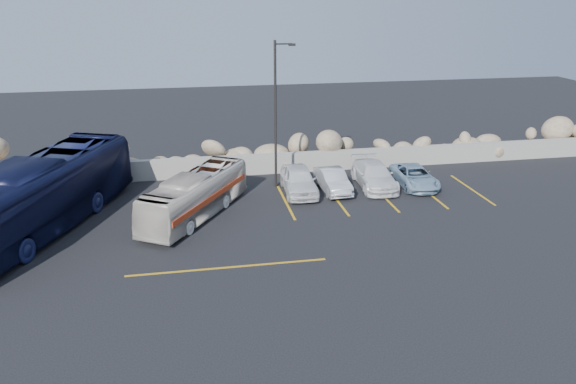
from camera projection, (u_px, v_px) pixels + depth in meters
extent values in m
plane|color=black|center=(253.00, 268.00, 22.36)|extent=(90.00, 90.00, 0.00)
cube|color=gray|center=(227.00, 166.00, 33.25)|extent=(60.00, 0.40, 1.20)
cube|color=gold|center=(187.00, 208.00, 28.39)|extent=(0.12, 5.00, 0.01)
cube|color=gold|center=(286.00, 202.00, 29.28)|extent=(0.12, 5.00, 0.01)
cube|color=gold|center=(336.00, 198.00, 29.75)|extent=(0.12, 5.00, 0.01)
cube|color=gold|center=(382.00, 195.00, 30.20)|extent=(0.12, 5.00, 0.01)
cube|color=gold|center=(428.00, 192.00, 30.65)|extent=(0.12, 5.00, 0.01)
cube|color=gold|center=(472.00, 189.00, 31.10)|extent=(0.12, 5.00, 0.01)
cube|color=gold|center=(228.00, 267.00, 22.37)|extent=(8.00, 0.12, 0.01)
cylinder|color=#292624|center=(275.00, 117.00, 30.21)|extent=(0.14, 0.14, 8.00)
cylinder|color=#292624|center=(283.00, 44.00, 29.00)|extent=(0.90, 0.08, 0.08)
cube|color=#292624|center=(292.00, 45.00, 29.10)|extent=(0.35, 0.18, 0.12)
imported|color=beige|center=(195.00, 195.00, 27.08)|extent=(5.64, 7.57, 2.17)
imported|color=#101436|center=(41.00, 195.00, 25.42)|extent=(7.21, 12.34, 3.39)
imported|color=white|center=(299.00, 180.00, 30.39)|extent=(1.88, 4.30, 1.44)
imported|color=silver|center=(333.00, 180.00, 30.73)|extent=(1.42, 3.70, 1.20)
imported|color=white|center=(374.00, 175.00, 31.37)|extent=(2.07, 4.64, 1.32)
imported|color=#87A6C0|center=(414.00, 177.00, 31.47)|extent=(1.98, 4.10, 1.12)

